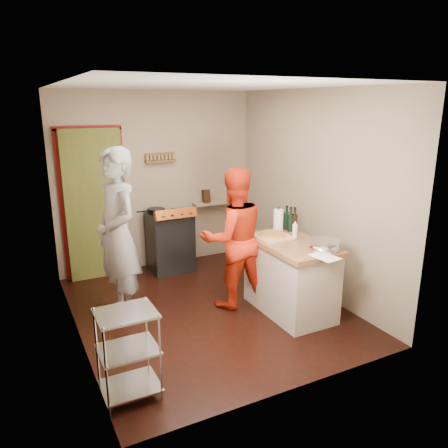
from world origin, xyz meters
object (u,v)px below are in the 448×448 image
(wire_shelving, at_px, (128,351))
(person_stripe, at_px, (118,236))
(stove, at_px, (170,241))
(island, at_px, (291,275))
(person_red, at_px, (233,238))

(wire_shelving, height_order, person_stripe, person_stripe)
(stove, relative_size, person_stripe, 0.51)
(stove, bearing_deg, island, -67.23)
(island, xyz_separation_m, person_red, (-0.52, 0.48, 0.39))
(island, relative_size, person_red, 0.77)
(wire_shelving, height_order, person_red, person_red)
(person_stripe, bearing_deg, island, 56.23)
(person_red, bearing_deg, wire_shelving, 41.33)
(stove, xyz_separation_m, island, (0.81, -1.92, 0.01))
(person_stripe, height_order, person_red, person_stripe)
(person_stripe, bearing_deg, wire_shelving, -22.58)
(person_red, bearing_deg, island, 142.42)
(person_red, bearing_deg, stove, -73.34)
(wire_shelving, xyz_separation_m, person_red, (1.62, 1.18, 0.42))
(stove, bearing_deg, person_stripe, -131.62)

